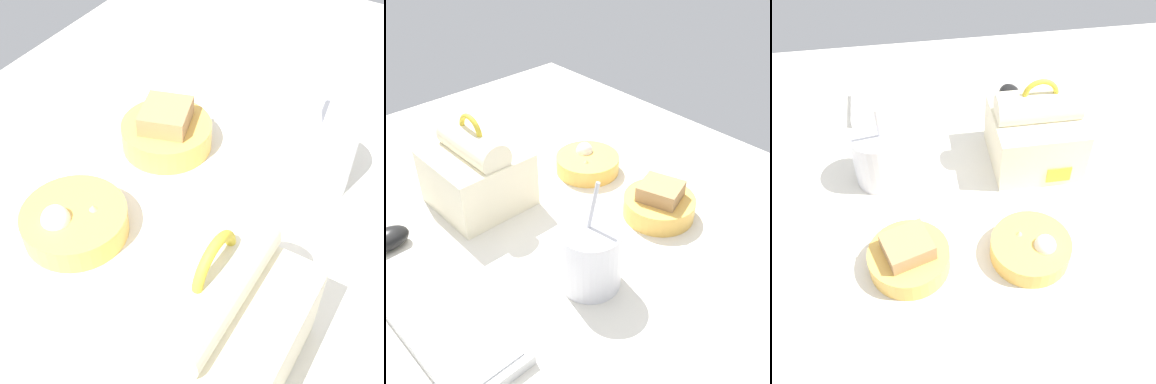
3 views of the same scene
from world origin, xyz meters
TOP-DOWN VIEW (x-y plane):
  - desk_surface at (0.00, 0.00)cm, footprint 140.00×110.00cm
  - lunch_bag at (20.25, 5.40)cm, footprint 17.12×17.04cm
  - soup_cup at (-10.66, 4.51)cm, footprint 10.13×10.13cm
  - bento_bowl_sandwich at (-6.81, -17.57)cm, footprint 13.75×13.75cm
  - bento_bowl_snacks at (13.99, -18.33)cm, footprint 13.83×13.83cm

SIDE VIEW (x-z plane):
  - desk_surface at x=0.00cm, z-range 0.00..2.00cm
  - bento_bowl_snacks at x=13.99cm, z-range 1.19..6.90cm
  - bento_bowl_sandwich at x=-6.81cm, z-range 1.09..8.25cm
  - soup_cup at x=-10.66cm, z-range -1.49..17.07cm
  - lunch_bag at x=20.25cm, z-range -0.70..18.75cm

